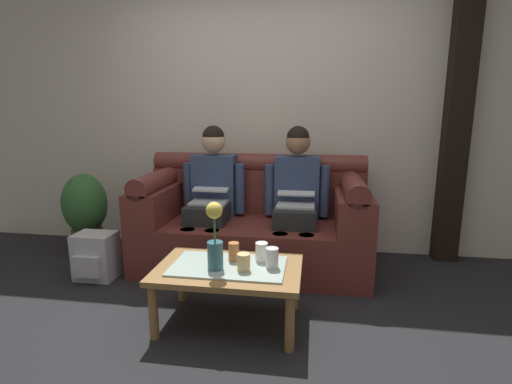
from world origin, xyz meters
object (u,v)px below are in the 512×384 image
object	(u,v)px
couch	(253,223)
person_right	(296,193)
person_left	(212,191)
potted_plant	(85,211)
coffee_table	(229,274)
cup_far_center	(244,262)
cup_near_left	(262,252)
cup_far_left	(234,252)
flower_vase	(215,238)
backpack_left	(96,256)
cup_near_right	(272,258)

from	to	relation	value
couch	person_right	xyz separation A→B (m)	(0.37, -0.00, 0.28)
person_left	potted_plant	size ratio (longest dim) A/B	1.57
coffee_table	couch	bearing A→B (deg)	90.00
cup_far_center	cup_near_left	bearing A→B (deg)	62.85
cup_near_left	cup_far_center	size ratio (longest dim) A/B	1.16
cup_far_left	potted_plant	world-z (taller)	potted_plant
cup_near_left	cup_far_center	world-z (taller)	cup_near_left
couch	flower_vase	xyz separation A→B (m)	(-0.07, -1.05, 0.21)
cup_far_center	backpack_left	size ratio (longest dim) A/B	0.28
flower_vase	potted_plant	bearing A→B (deg)	145.65
couch	potted_plant	bearing A→B (deg)	-179.57
cup_far_center	person_left	bearing A→B (deg)	114.57
person_left	person_right	bearing A→B (deg)	0.01
cup_near_right	cup_far_center	world-z (taller)	cup_near_right
coffee_table	backpack_left	world-z (taller)	coffee_table
person_left	cup_near_right	size ratio (longest dim) A/B	9.76
coffee_table	potted_plant	bearing A→B (deg)	148.52
couch	cup_far_center	xyz separation A→B (m)	(0.11, -1.05, 0.07)
flower_vase	potted_plant	distance (m)	1.85
couch	cup_far_center	distance (m)	1.06
backpack_left	potted_plant	world-z (taller)	potted_plant
couch	backpack_left	xyz separation A→B (m)	(-1.22, -0.49, -0.19)
person_right	coffee_table	distance (m)	1.10
cup_near_left	backpack_left	xyz separation A→B (m)	(-1.41, 0.39, -0.27)
cup_far_left	backpack_left	size ratio (longest dim) A/B	0.32
person_left	person_right	world-z (taller)	same
couch	person_right	distance (m)	0.47
cup_far_left	cup_near_left	bearing A→B (deg)	6.88
person_left	cup_far_center	world-z (taller)	person_left
cup_far_left	potted_plant	size ratio (longest dim) A/B	0.15
person_right	cup_far_center	distance (m)	1.10
couch	coffee_table	distance (m)	0.99
person_right	flower_vase	xyz separation A→B (m)	(-0.44, -1.05, -0.07)
cup_near_right	couch	bearing A→B (deg)	105.60
cup_far_center	backpack_left	world-z (taller)	cup_far_center
person_right	cup_far_left	xyz separation A→B (m)	(-0.35, -0.90, -0.21)
person_left	cup_near_left	distance (m)	1.06
person_right	potted_plant	xyz separation A→B (m)	(-1.96, -0.01, -0.23)
cup_far_center	cup_near_right	bearing A→B (deg)	22.43
person_right	coffee_table	world-z (taller)	person_right
person_left	cup_far_center	distance (m)	1.17
couch	backpack_left	distance (m)	1.33
cup_far_left	backpack_left	distance (m)	1.33
cup_far_center	coffee_table	bearing A→B (deg)	150.12
couch	person_left	distance (m)	0.47
person_right	person_left	bearing A→B (deg)	-179.99
cup_near_left	potted_plant	bearing A→B (deg)	154.05
flower_vase	potted_plant	size ratio (longest dim) A/B	0.54
cup_far_center	cup_far_left	bearing A→B (deg)	122.21
potted_plant	flower_vase	bearing A→B (deg)	-34.35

